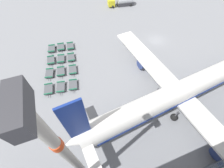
{
  "coord_description": "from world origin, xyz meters",
  "views": [
    {
      "loc": [
        28.49,
        -23.83,
        25.9
      ],
      "look_at": [
        12.13,
        -17.71,
        2.89
      ],
      "focal_mm": 24.0,
      "sensor_mm": 36.0,
      "label": 1
    }
  ],
  "objects_px": {
    "baggage_dolly_row_mid_b_col_a": "(70,46)",
    "baggage_dolly_row_mid_a_col_a": "(61,47)",
    "baggage_dolly_row_near_col_c": "(49,74)",
    "baggage_dolly_row_mid_b_col_c": "(73,70)",
    "baggage_dolly_row_mid_a_col_d": "(61,87)",
    "baggage_dolly_row_mid_b_col_d": "(73,85)",
    "airplane": "(184,90)",
    "apron_light_mast": "(75,162)",
    "fuel_tanker_primary": "(123,2)",
    "baggage_dolly_row_near_col_a": "(52,49)",
    "baggage_dolly_row_mid_a_col_b": "(61,59)",
    "baggage_dolly_row_mid_b_col_b": "(71,58)",
    "baggage_dolly_row_mid_a_col_c": "(61,72)",
    "baggage_dolly_row_near_col_d": "(49,89)",
    "baggage_dolly_row_near_col_b": "(51,60)"
  },
  "relations": [
    {
      "from": "baggage_dolly_row_mid_a_col_b",
      "to": "baggage_dolly_row_mid_a_col_c",
      "type": "bearing_deg",
      "value": -9.08
    },
    {
      "from": "airplane",
      "to": "baggage_dolly_row_mid_b_col_b",
      "type": "height_order",
      "value": "airplane"
    },
    {
      "from": "baggage_dolly_row_mid_a_col_d",
      "to": "baggage_dolly_row_mid_b_col_d",
      "type": "height_order",
      "value": "same"
    },
    {
      "from": "baggage_dolly_row_near_col_a",
      "to": "baggage_dolly_row_mid_b_col_d",
      "type": "height_order",
      "value": "same"
    },
    {
      "from": "baggage_dolly_row_near_col_b",
      "to": "baggage_dolly_row_mid_b_col_a",
      "type": "height_order",
      "value": "same"
    },
    {
      "from": "baggage_dolly_row_mid_a_col_a",
      "to": "baggage_dolly_row_near_col_c",
      "type": "bearing_deg",
      "value": -24.82
    },
    {
      "from": "baggage_dolly_row_mid_a_col_b",
      "to": "baggage_dolly_row_mid_b_col_b",
      "type": "distance_m",
      "value": 2.45
    },
    {
      "from": "airplane",
      "to": "baggage_dolly_row_near_col_c",
      "type": "xyz_separation_m",
      "value": [
        -15.76,
        -23.22,
        -3.1
      ]
    },
    {
      "from": "baggage_dolly_row_mid_a_col_b",
      "to": "baggage_dolly_row_mid_b_col_b",
      "type": "height_order",
      "value": "same"
    },
    {
      "from": "baggage_dolly_row_near_col_b",
      "to": "baggage_dolly_row_mid_b_col_b",
      "type": "xyz_separation_m",
      "value": [
        0.73,
        4.78,
        0.0
      ]
    },
    {
      "from": "baggage_dolly_row_near_col_b",
      "to": "apron_light_mast",
      "type": "distance_m",
      "value": 29.25
    },
    {
      "from": "baggage_dolly_row_mid_a_col_c",
      "to": "baggage_dolly_row_mid_b_col_c",
      "type": "xyz_separation_m",
      "value": [
        0.42,
        2.64,
        0.0
      ]
    },
    {
      "from": "baggage_dolly_row_mid_b_col_b",
      "to": "baggage_dolly_row_mid_b_col_c",
      "type": "height_order",
      "value": "same"
    },
    {
      "from": "fuel_tanker_primary",
      "to": "baggage_dolly_row_near_col_b",
      "type": "bearing_deg",
      "value": -53.3
    },
    {
      "from": "baggage_dolly_row_mid_a_col_d",
      "to": "baggage_dolly_row_mid_b_col_c",
      "type": "height_order",
      "value": "same"
    },
    {
      "from": "baggage_dolly_row_mid_a_col_d",
      "to": "baggage_dolly_row_mid_b_col_c",
      "type": "relative_size",
      "value": 1.0
    },
    {
      "from": "baggage_dolly_row_mid_b_col_d",
      "to": "baggage_dolly_row_near_col_b",
      "type": "bearing_deg",
      "value": -159.19
    },
    {
      "from": "fuel_tanker_primary",
      "to": "baggage_dolly_row_near_col_a",
      "type": "height_order",
      "value": "fuel_tanker_primary"
    },
    {
      "from": "baggage_dolly_row_near_col_a",
      "to": "baggage_dolly_row_near_col_d",
      "type": "height_order",
      "value": "same"
    },
    {
      "from": "baggage_dolly_row_mid_b_col_c",
      "to": "baggage_dolly_row_mid_b_col_d",
      "type": "distance_m",
      "value": 4.41
    },
    {
      "from": "baggage_dolly_row_mid_a_col_c",
      "to": "baggage_dolly_row_mid_b_col_a",
      "type": "distance_m",
      "value": 9.0
    },
    {
      "from": "fuel_tanker_primary",
      "to": "baggage_dolly_row_mid_a_col_d",
      "type": "xyz_separation_m",
      "value": [
        29.52,
        -26.6,
        -0.86
      ]
    },
    {
      "from": "baggage_dolly_row_mid_a_col_c",
      "to": "apron_light_mast",
      "type": "height_order",
      "value": "apron_light_mast"
    },
    {
      "from": "baggage_dolly_row_near_col_b",
      "to": "baggage_dolly_row_mid_a_col_d",
      "type": "distance_m",
      "value": 9.01
    },
    {
      "from": "baggage_dolly_row_mid_a_col_c",
      "to": "baggage_dolly_row_mid_a_col_d",
      "type": "xyz_separation_m",
      "value": [
        4.43,
        -0.72,
        0.0
      ]
    },
    {
      "from": "airplane",
      "to": "apron_light_mast",
      "type": "relative_size",
      "value": 2.07
    },
    {
      "from": "baggage_dolly_row_mid_a_col_d",
      "to": "apron_light_mast",
      "type": "bearing_deg",
      "value": 5.02
    },
    {
      "from": "baggage_dolly_row_mid_a_col_c",
      "to": "baggage_dolly_row_mid_b_col_c",
      "type": "distance_m",
      "value": 2.67
    },
    {
      "from": "baggage_dolly_row_near_col_a",
      "to": "baggage_dolly_row_mid_a_col_b",
      "type": "height_order",
      "value": "same"
    },
    {
      "from": "baggage_dolly_row_mid_b_col_d",
      "to": "fuel_tanker_primary",
      "type": "bearing_deg",
      "value": 141.14
    },
    {
      "from": "fuel_tanker_primary",
      "to": "baggage_dolly_row_mid_b_col_b",
      "type": "distance_m",
      "value": 31.2
    },
    {
      "from": "baggage_dolly_row_near_col_d",
      "to": "baggage_dolly_row_mid_b_col_a",
      "type": "distance_m",
      "value": 14.08
    },
    {
      "from": "baggage_dolly_row_near_col_a",
      "to": "apron_light_mast",
      "type": "xyz_separation_m",
      "value": [
        30.99,
        1.85,
        11.69
      ]
    },
    {
      "from": "baggage_dolly_row_mid_a_col_b",
      "to": "apron_light_mast",
      "type": "bearing_deg",
      "value": 0.38
    },
    {
      "from": "baggage_dolly_row_near_col_c",
      "to": "baggage_dolly_row_mid_b_col_c",
      "type": "relative_size",
      "value": 1.0
    },
    {
      "from": "fuel_tanker_primary",
      "to": "baggage_dolly_row_near_col_c",
      "type": "relative_size",
      "value": 2.73
    },
    {
      "from": "baggage_dolly_row_near_col_d",
      "to": "baggage_dolly_row_mid_a_col_b",
      "type": "distance_m",
      "value": 9.09
    },
    {
      "from": "baggage_dolly_row_mid_b_col_a",
      "to": "baggage_dolly_row_mid_b_col_d",
      "type": "distance_m",
      "value": 13.08
    },
    {
      "from": "baggage_dolly_row_mid_a_col_c",
      "to": "baggage_dolly_row_mid_b_col_b",
      "type": "height_order",
      "value": "same"
    },
    {
      "from": "airplane",
      "to": "baggage_dolly_row_mid_b_col_d",
      "type": "bearing_deg",
      "value": -119.54
    },
    {
      "from": "baggage_dolly_row_mid_a_col_b",
      "to": "baggage_dolly_row_mid_a_col_d",
      "type": "bearing_deg",
      "value": -9.15
    },
    {
      "from": "baggage_dolly_row_mid_a_col_c",
      "to": "baggage_dolly_row_mid_b_col_b",
      "type": "bearing_deg",
      "value": 140.87
    },
    {
      "from": "baggage_dolly_row_mid_a_col_d",
      "to": "baggage_dolly_row_near_col_b",
      "type": "bearing_deg",
      "value": -173.81
    },
    {
      "from": "baggage_dolly_row_mid_a_col_c",
      "to": "apron_light_mast",
      "type": "xyz_separation_m",
      "value": [
        22.17,
        0.84,
        11.69
      ]
    },
    {
      "from": "baggage_dolly_row_near_col_b",
      "to": "baggage_dolly_row_mid_a_col_a",
      "type": "relative_size",
      "value": 1.0
    },
    {
      "from": "baggage_dolly_row_mid_b_col_a",
      "to": "baggage_dolly_row_mid_a_col_c",
      "type": "bearing_deg",
      "value": -24.68
    },
    {
      "from": "baggage_dolly_row_near_col_d",
      "to": "baggage_dolly_row_mid_a_col_a",
      "type": "bearing_deg",
      "value": 160.43
    },
    {
      "from": "baggage_dolly_row_near_col_d",
      "to": "baggage_dolly_row_mid_b_col_d",
      "type": "xyz_separation_m",
      "value": [
        0.68,
        5.01,
        0.0
      ]
    },
    {
      "from": "baggage_dolly_row_mid_b_col_c",
      "to": "airplane",
      "type": "bearing_deg",
      "value": 50.24
    },
    {
      "from": "baggage_dolly_row_mid_b_col_a",
      "to": "baggage_dolly_row_mid_a_col_a",
      "type": "bearing_deg",
      "value": -101.34
    }
  ]
}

